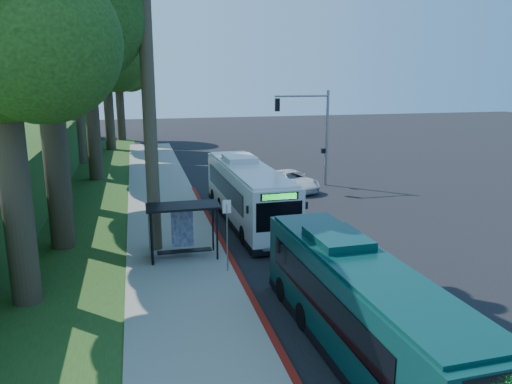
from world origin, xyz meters
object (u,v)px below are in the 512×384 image
object	(u,v)px
bus_shelter	(177,221)
pickup	(291,180)
white_bus	(247,192)
teal_bus	(360,305)

from	to	relation	value
bus_shelter	pickup	xyz separation A→B (m)	(9.06, 11.91, -1.11)
white_bus	teal_bus	xyz separation A→B (m)	(0.20, -14.20, -0.12)
teal_bus	pickup	distance (m)	21.52
teal_bus	pickup	bearing A→B (deg)	76.04
bus_shelter	white_bus	distance (m)	6.68
white_bus	pickup	distance (m)	8.37
bus_shelter	pickup	world-z (taller)	bus_shelter
white_bus	teal_bus	world-z (taller)	white_bus
bus_shelter	pickup	distance (m)	15.01
pickup	white_bus	bearing A→B (deg)	-141.82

